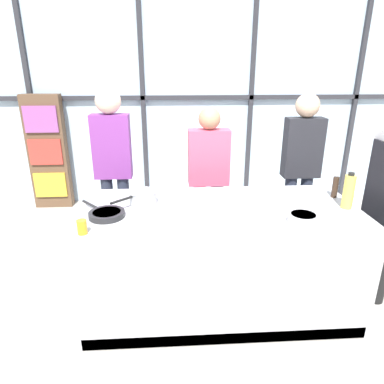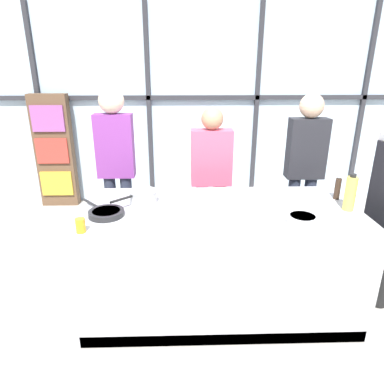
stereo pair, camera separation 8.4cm
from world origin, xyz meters
name	(u,v)px [view 1 (the left image)]	position (x,y,z in m)	size (l,w,h in m)	color
ground_plane	(218,302)	(0.00, 0.00, 0.00)	(18.00, 18.00, 0.00)	#ADA89E
back_window_wall	(197,107)	(0.00, 2.55, 1.40)	(6.40, 0.10, 2.80)	silver
bookshelf	(48,153)	(-2.13, 2.36, 0.81)	(0.52, 0.19, 1.61)	brown
demo_island	(219,258)	(0.00, 0.00, 0.45)	(2.17, 0.98, 0.90)	#B7BABF
spectator_far_left	(113,162)	(-0.98, 0.92, 1.05)	(0.37, 0.25, 1.77)	#232838
spectator_center_left	(209,174)	(0.00, 0.92, 0.90)	(0.42, 0.22, 1.58)	#232838
spectator_center_right	(301,163)	(0.98, 0.92, 1.00)	(0.39, 0.24, 1.71)	#232838
frying_pan	(106,214)	(-0.87, -0.12, 0.93)	(0.37, 0.40, 0.04)	#232326
saucepan	(143,197)	(-0.62, 0.12, 0.96)	(0.34, 0.32, 0.11)	silver
white_plate	(263,190)	(0.43, 0.37, 0.91)	(0.23, 0.23, 0.01)	white
mixing_bowl	(303,218)	(0.54, -0.32, 0.94)	(0.21, 0.21, 0.07)	silver
oil_bottle	(349,191)	(0.98, -0.06, 1.04)	(0.08, 0.08, 0.29)	#E0CC4C
pepper_grinder	(335,187)	(0.99, 0.17, 1.00)	(0.05, 0.05, 0.21)	#332319
juice_glass_near	(82,227)	(-0.98, -0.39, 0.95)	(0.06, 0.06, 0.10)	orange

